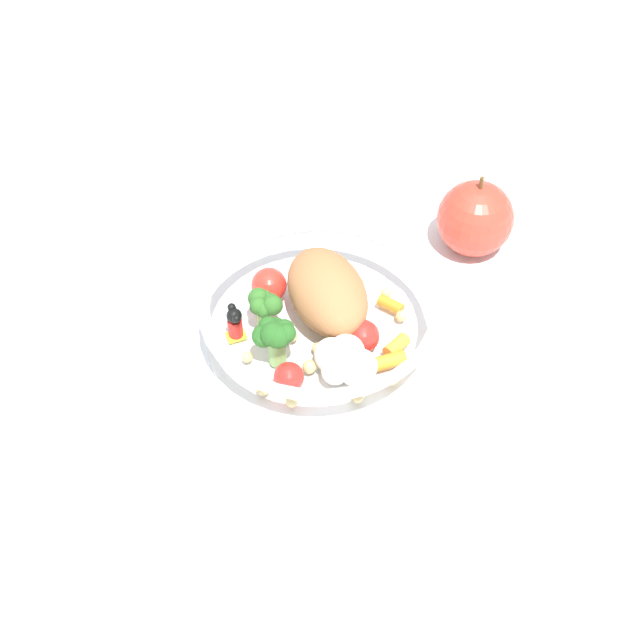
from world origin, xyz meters
TOP-DOWN VIEW (x-y plane):
  - ground_plane at (0.00, 0.00)m, footprint 2.40×2.40m
  - food_container at (0.01, -0.01)m, footprint 0.20×0.20m
  - loose_apple at (-0.08, 0.16)m, footprint 0.07×0.07m
  - folded_napkin at (-0.01, -0.20)m, footprint 0.12×0.13m

SIDE VIEW (x-z plane):
  - ground_plane at x=0.00m, z-range 0.00..0.00m
  - folded_napkin at x=-0.01m, z-range 0.00..0.01m
  - food_container at x=0.01m, z-range 0.00..0.06m
  - loose_apple at x=-0.08m, z-range -0.01..0.08m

